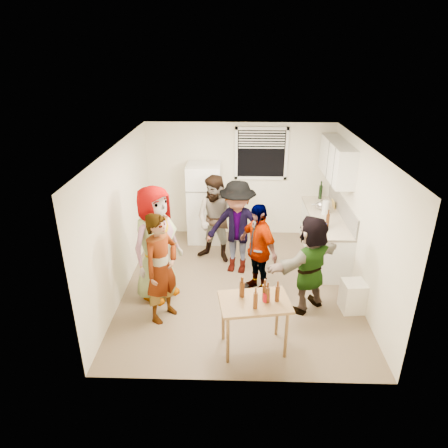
{
  "coord_description": "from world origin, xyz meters",
  "views": [
    {
      "loc": [
        -0.09,
        -6.11,
        3.91
      ],
      "look_at": [
        -0.27,
        0.1,
        1.15
      ],
      "focal_mm": 32.0,
      "sensor_mm": 36.0,
      "label": 1
    }
  ],
  "objects_px": {
    "refrigerator": "(204,203)",
    "guest_orange": "(306,307)",
    "kettle": "(321,210)",
    "guest_back_left": "(217,259)",
    "red_cup": "(266,301)",
    "serving_table": "(253,347)",
    "guest_black": "(256,289)",
    "beer_bottle_counter": "(327,227)",
    "trash_bin": "(353,297)",
    "guest_grey": "(160,295)",
    "wine_bottle": "(320,199)",
    "blue_cup": "(324,229)",
    "guest_back_right": "(237,270)",
    "guest_stripe": "(165,316)",
    "beer_bottle_table": "(264,300)"
  },
  "relations": [
    {
      "from": "refrigerator",
      "to": "kettle",
      "type": "height_order",
      "value": "refrigerator"
    },
    {
      "from": "beer_bottle_counter",
      "to": "blue_cup",
      "type": "relative_size",
      "value": 2.06
    },
    {
      "from": "guest_stripe",
      "to": "guest_orange",
      "type": "xyz_separation_m",
      "value": [
        2.28,
        0.32,
        0.0
      ]
    },
    {
      "from": "trash_bin",
      "to": "guest_back_left",
      "type": "height_order",
      "value": "trash_bin"
    },
    {
      "from": "refrigerator",
      "to": "wine_bottle",
      "type": "distance_m",
      "value": 2.51
    },
    {
      "from": "guest_stripe",
      "to": "guest_black",
      "type": "relative_size",
      "value": 1.09
    },
    {
      "from": "wine_bottle",
      "to": "guest_back_right",
      "type": "xyz_separation_m",
      "value": [
        -1.8,
        -1.56,
        -0.9
      ]
    },
    {
      "from": "red_cup",
      "to": "guest_orange",
      "type": "height_order",
      "value": "red_cup"
    },
    {
      "from": "kettle",
      "to": "guest_grey",
      "type": "bearing_deg",
      "value": -139.4
    },
    {
      "from": "wine_bottle",
      "to": "guest_stripe",
      "type": "relative_size",
      "value": 0.17
    },
    {
      "from": "beer_bottle_table",
      "to": "refrigerator",
      "type": "bearing_deg",
      "value": 107.08
    },
    {
      "from": "trash_bin",
      "to": "serving_table",
      "type": "distance_m",
      "value": 1.9
    },
    {
      "from": "wine_bottle",
      "to": "red_cup",
      "type": "bearing_deg",
      "value": -110.73
    },
    {
      "from": "red_cup",
      "to": "guest_back_right",
      "type": "height_order",
      "value": "red_cup"
    },
    {
      "from": "beer_bottle_table",
      "to": "red_cup",
      "type": "xyz_separation_m",
      "value": [
        0.02,
        -0.02,
        0.0
      ]
    },
    {
      "from": "red_cup",
      "to": "guest_stripe",
      "type": "xyz_separation_m",
      "value": [
        -1.53,
        0.68,
        -0.79
      ]
    },
    {
      "from": "refrigerator",
      "to": "guest_orange",
      "type": "bearing_deg",
      "value": -53.58
    },
    {
      "from": "guest_back_left",
      "to": "guest_orange",
      "type": "distance_m",
      "value": 2.19
    },
    {
      "from": "trash_bin",
      "to": "guest_back_right",
      "type": "relative_size",
      "value": 0.29
    },
    {
      "from": "refrigerator",
      "to": "wine_bottle",
      "type": "xyz_separation_m",
      "value": [
        2.5,
        0.21,
        0.05
      ]
    },
    {
      "from": "kettle",
      "to": "guest_grey",
      "type": "distance_m",
      "value": 3.63
    },
    {
      "from": "wine_bottle",
      "to": "trash_bin",
      "type": "relative_size",
      "value": 0.57
    },
    {
      "from": "wine_bottle",
      "to": "serving_table",
      "type": "relative_size",
      "value": 0.31
    },
    {
      "from": "wine_bottle",
      "to": "red_cup",
      "type": "xyz_separation_m",
      "value": [
        -1.41,
        -3.71,
        -0.11
      ]
    },
    {
      "from": "kettle",
      "to": "red_cup",
      "type": "distance_m",
      "value": 3.34
    },
    {
      "from": "guest_back_right",
      "to": "guest_black",
      "type": "bearing_deg",
      "value": -49.1
    },
    {
      "from": "serving_table",
      "to": "guest_black",
      "type": "bearing_deg",
      "value": 85.83
    },
    {
      "from": "kettle",
      "to": "beer_bottle_counter",
      "type": "height_order",
      "value": "beer_bottle_counter"
    },
    {
      "from": "beer_bottle_table",
      "to": "blue_cup",
      "type": "bearing_deg",
      "value": 60.07
    },
    {
      "from": "red_cup",
      "to": "beer_bottle_table",
      "type": "bearing_deg",
      "value": 135.78
    },
    {
      "from": "trash_bin",
      "to": "beer_bottle_table",
      "type": "bearing_deg",
      "value": -148.38
    },
    {
      "from": "serving_table",
      "to": "beer_bottle_table",
      "type": "height_order",
      "value": "beer_bottle_table"
    },
    {
      "from": "wine_bottle",
      "to": "guest_grey",
      "type": "bearing_deg",
      "value": -142.01
    },
    {
      "from": "serving_table",
      "to": "red_cup",
      "type": "xyz_separation_m",
      "value": [
        0.15,
        0.0,
        0.79
      ]
    },
    {
      "from": "guest_grey",
      "to": "serving_table",
      "type": "bearing_deg",
      "value": -94.84
    },
    {
      "from": "wine_bottle",
      "to": "red_cup",
      "type": "height_order",
      "value": "wine_bottle"
    },
    {
      "from": "beer_bottle_counter",
      "to": "trash_bin",
      "type": "distance_m",
      "value": 1.45
    },
    {
      "from": "beer_bottle_counter",
      "to": "serving_table",
      "type": "distance_m",
      "value": 2.79
    },
    {
      "from": "guest_back_right",
      "to": "red_cup",
      "type": "bearing_deg",
      "value": -66.74
    },
    {
      "from": "kettle",
      "to": "refrigerator",
      "type": "bearing_deg",
      "value": 179.67
    },
    {
      "from": "red_cup",
      "to": "guest_orange",
      "type": "xyz_separation_m",
      "value": [
        0.75,
        1.0,
        -0.79
      ]
    },
    {
      "from": "kettle",
      "to": "guest_back_left",
      "type": "distance_m",
      "value": 2.33
    },
    {
      "from": "kettle",
      "to": "guest_black",
      "type": "bearing_deg",
      "value": -120.8
    },
    {
      "from": "wine_bottle",
      "to": "guest_back_left",
      "type": "xyz_separation_m",
      "value": [
        -2.19,
        -1.15,
        -0.9
      ]
    },
    {
      "from": "blue_cup",
      "to": "serving_table",
      "type": "height_order",
      "value": "blue_cup"
    },
    {
      "from": "trash_bin",
      "to": "guest_grey",
      "type": "height_order",
      "value": "trash_bin"
    },
    {
      "from": "wine_bottle",
      "to": "beer_bottle_table",
      "type": "xyz_separation_m",
      "value": [
        -1.43,
        -3.69,
        -0.11
      ]
    },
    {
      "from": "blue_cup",
      "to": "guest_grey",
      "type": "bearing_deg",
      "value": -164.01
    },
    {
      "from": "refrigerator",
      "to": "beer_bottle_table",
      "type": "height_order",
      "value": "refrigerator"
    },
    {
      "from": "blue_cup",
      "to": "kettle",
      "type": "bearing_deg",
      "value": 82.17
    }
  ]
}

